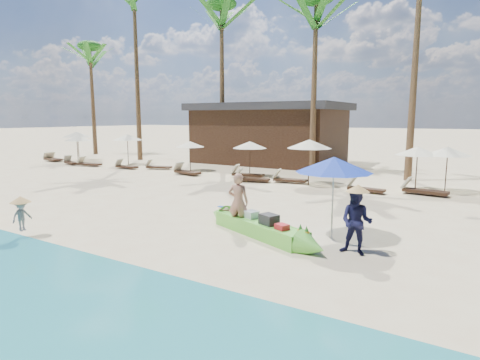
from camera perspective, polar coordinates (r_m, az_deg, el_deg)
The scene contains 32 objects.
ground at distance 10.77m, azimuth -1.23°, elevation -9.02°, with size 240.00×240.00×0.00m, color beige.
wet_sand_strip at distance 7.41m, azimuth -23.87°, elevation -18.48°, with size 240.00×4.50×0.01m, color tan.
green_canoe at distance 11.46m, azimuth 2.72°, elevation -6.71°, with size 5.16×2.38×0.69m.
tourist at distance 11.83m, azimuth -0.25°, elevation -3.12°, with size 0.62×0.41×1.70m, color #B0775F.
vendor_green at distance 10.15m, azimuth 16.21°, elevation -5.76°, with size 0.78×0.61×1.61m, color #15163A.
vendor_yellow at distance 12.73m, azimuth -28.62°, elevation -4.47°, with size 0.56×0.32×0.86m, color gray.
blue_umbrella at distance 11.21m, azimuth 13.22°, elevation 2.12°, with size 2.09×2.09×2.25m.
resort_parasol_0 at distance 33.64m, azimuth -22.22°, elevation 6.02°, with size 2.16×2.16×2.22m.
lounger_0_left at distance 33.75m, azimuth -24.86°, elevation 2.80°, with size 1.85×0.81×0.61m.
lounger_0_right at distance 33.69m, azimuth -25.29°, elevation 2.76°, with size 1.82×0.81×0.60m.
resort_parasol_1 at distance 31.80m, azimuth -22.05°, elevation 5.54°, with size 1.94×1.94×1.99m.
lounger_1_left at distance 30.86m, azimuth -22.95°, elevation 2.39°, with size 1.71×0.95×0.56m.
lounger_1_right at distance 29.32m, azimuth -20.77°, elevation 2.24°, with size 1.84×0.81×0.61m.
resort_parasol_2 at distance 29.32m, azimuth -15.73°, elevation 5.87°, with size 2.07×2.07×2.14m.
lounger_2_left at distance 27.07m, azimuth -15.98°, elevation 1.94°, with size 1.67×0.56×0.56m.
resort_parasol_3 at distance 25.03m, azimuth -7.13°, elevation 5.07°, with size 1.79×1.79×1.85m.
lounger_3_left at distance 26.35m, azimuth -11.70°, elevation 1.93°, with size 1.77×1.04×0.58m.
lounger_3_right at distance 23.55m, azimuth -7.72°, elevation 1.26°, with size 1.92×0.88×0.63m.
resort_parasol_4 at distance 22.37m, azimuth 1.41°, elevation 5.01°, with size 1.93×1.93×1.99m.
lounger_4_left at distance 22.26m, azimuth 0.83°, elevation 0.89°, with size 1.92×0.93×0.63m.
lounger_4_right at distance 20.73m, azimuth 1.47°, elevation 0.29°, with size 1.91×1.09×0.62m.
resort_parasol_5 at distance 19.92m, azimuth 9.84°, elevation 5.07°, with size 2.18×2.18×2.24m.
lounger_5_left at distance 20.60m, azimuth 6.83°, elevation 0.16°, with size 1.83×0.79×0.60m.
resort_parasol_6 at distance 19.74m, azimuth 23.95°, elevation 3.81°, with size 1.96×1.96×2.02m.
lounger_6_left at distance 18.73m, azimuth 17.16°, elevation -1.09°, with size 1.73×0.70×0.57m.
lounger_6_right at distance 19.01m, azimuth 24.47°, elevation -1.28°, with size 1.96×0.79×0.65m.
resort_parasol_7 at distance 19.90m, azimuth 27.46°, elevation 3.65°, with size 1.98×1.98×2.04m.
palm_0 at distance 38.91m, azimuth -20.49°, elevation 15.46°, with size 2.08×2.08×9.90m.
palm_1 at distance 33.25m, azimuth -14.76°, elevation 21.68°, with size 2.08×2.08×13.60m.
palm_2 at distance 29.18m, azimuth -2.63°, elevation 20.51°, with size 2.08×2.08×11.33m.
palm_3 at distance 25.12m, azimuth 10.73°, elevation 20.86°, with size 2.08×2.08×10.52m.
pavilion_west at distance 29.44m, azimuth 4.11°, elevation 6.71°, with size 10.80×6.60×4.30m.
Camera 1 is at (5.55, -8.61, 3.32)m, focal length 30.00 mm.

